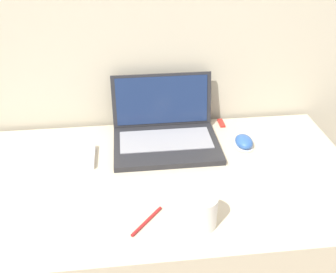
{
  "coord_description": "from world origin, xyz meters",
  "views": [
    {
      "loc": [
        -0.05,
        -0.66,
        1.49
      ],
      "look_at": [
        0.08,
        0.46,
        0.79
      ],
      "focal_mm": 42.0,
      "sensor_mm": 36.0,
      "label": 1
    }
  ],
  "objects": [
    {
      "name": "computer_mouse",
      "position": [
        0.35,
        0.49,
        0.73
      ],
      "size": [
        0.07,
        0.09,
        0.04
      ],
      "color": "white",
      "rests_on": "desk"
    },
    {
      "name": "desk",
      "position": [
        0.0,
        0.35,
        0.36
      ],
      "size": [
        1.37,
        0.7,
        0.71
      ],
      "color": "beige",
      "rests_on": "ground_plane"
    },
    {
      "name": "drink_cup",
      "position": [
        0.13,
        0.12,
        0.76
      ],
      "size": [
        0.08,
        0.08,
        0.1
      ],
      "color": "silver",
      "rests_on": "desk"
    },
    {
      "name": "laptop",
      "position": [
        0.08,
        0.56,
        0.76
      ],
      "size": [
        0.37,
        0.31,
        0.22
      ],
      "color": "#232326",
      "rests_on": "desk"
    },
    {
      "name": "external_keyboard",
      "position": [
        -0.39,
        0.48,
        0.72
      ],
      "size": [
        0.42,
        0.13,
        0.02
      ],
      "color": "silver",
      "rests_on": "desk"
    },
    {
      "name": "pen",
      "position": [
        -0.02,
        0.14,
        0.72
      ],
      "size": [
        0.09,
        0.11,
        0.01
      ],
      "color": "#A51E1E",
      "rests_on": "desk"
    },
    {
      "name": "usb_stick",
      "position": [
        0.31,
        0.66,
        0.72
      ],
      "size": [
        0.02,
        0.06,
        0.01
      ],
      "color": "#B2261E",
      "rests_on": "desk"
    }
  ]
}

